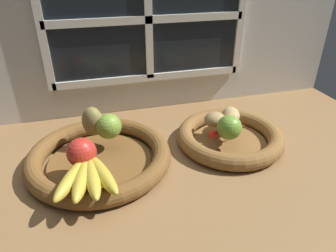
% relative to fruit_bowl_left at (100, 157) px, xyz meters
% --- Properties ---
extents(ground_plane, '(1.40, 0.90, 0.03)m').
position_rel_fruit_bowl_left_xyz_m(ground_plane, '(0.21, 0.01, -0.04)').
color(ground_plane, olive).
extents(back_wall, '(1.40, 0.05, 0.55)m').
position_rel_fruit_bowl_left_xyz_m(back_wall, '(0.21, 0.31, 0.26)').
color(back_wall, silver).
rests_on(back_wall, ground_plane).
extents(fruit_bowl_left, '(0.38, 0.38, 0.05)m').
position_rel_fruit_bowl_left_xyz_m(fruit_bowl_left, '(0.00, 0.00, 0.00)').
color(fruit_bowl_left, brown).
rests_on(fruit_bowl_left, ground_plane).
extents(fruit_bowl_right, '(0.31, 0.31, 0.05)m').
position_rel_fruit_bowl_left_xyz_m(fruit_bowl_right, '(0.38, 0.00, 0.00)').
color(fruit_bowl_right, brown).
rests_on(fruit_bowl_right, ground_plane).
extents(apple_red_front, '(0.07, 0.07, 0.07)m').
position_rel_fruit_bowl_left_xyz_m(apple_red_front, '(-0.04, -0.06, 0.06)').
color(apple_red_front, red).
rests_on(apple_red_front, fruit_bowl_left).
extents(apple_green_back, '(0.07, 0.07, 0.07)m').
position_rel_fruit_bowl_left_xyz_m(apple_green_back, '(0.04, 0.05, 0.06)').
color(apple_green_back, '#7AA338').
rests_on(apple_green_back, fruit_bowl_left).
extents(pear_brown, '(0.08, 0.08, 0.08)m').
position_rel_fruit_bowl_left_xyz_m(pear_brown, '(-0.00, 0.08, 0.07)').
color(pear_brown, olive).
rests_on(pear_brown, fruit_bowl_left).
extents(banana_bunch_front, '(0.15, 0.18, 0.03)m').
position_rel_fruit_bowl_left_xyz_m(banana_bunch_front, '(-0.03, -0.12, 0.04)').
color(banana_bunch_front, gold).
rests_on(banana_bunch_front, fruit_bowl_left).
extents(potato_back, '(0.07, 0.09, 0.04)m').
position_rel_fruit_bowl_left_xyz_m(potato_back, '(0.40, 0.05, 0.05)').
color(potato_back, tan).
rests_on(potato_back, fruit_bowl_right).
extents(potato_oblong, '(0.07, 0.06, 0.04)m').
position_rel_fruit_bowl_left_xyz_m(potato_oblong, '(0.34, 0.03, 0.05)').
color(potato_oblong, '#A38451').
rests_on(potato_oblong, fruit_bowl_right).
extents(potato_large, '(0.05, 0.07, 0.04)m').
position_rel_fruit_bowl_left_xyz_m(potato_large, '(0.38, 0.00, 0.05)').
color(potato_large, tan).
rests_on(potato_large, fruit_bowl_right).
extents(lime_near, '(0.07, 0.07, 0.07)m').
position_rel_fruit_bowl_left_xyz_m(lime_near, '(0.35, -0.04, 0.06)').
color(lime_near, '#6B9E33').
rests_on(lime_near, fruit_bowl_right).
extents(chili_pepper, '(0.13, 0.05, 0.02)m').
position_rel_fruit_bowl_left_xyz_m(chili_pepper, '(0.36, -0.02, 0.04)').
color(chili_pepper, red).
rests_on(chili_pepper, fruit_bowl_right).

